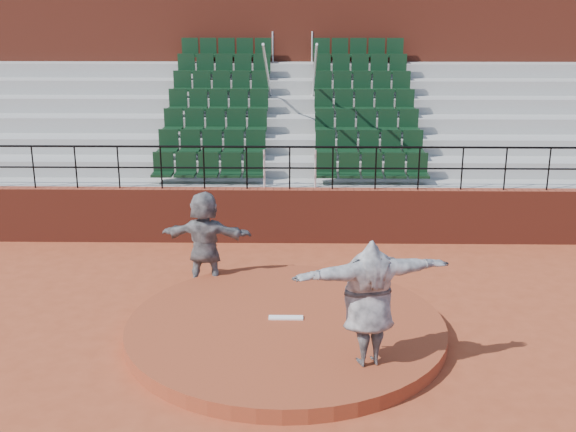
# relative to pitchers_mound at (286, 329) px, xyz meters

# --- Properties ---
(ground) EXTENTS (90.00, 90.00, 0.00)m
(ground) POSITION_rel_pitchers_mound_xyz_m (0.00, 0.00, -0.12)
(ground) COLOR #994022
(ground) RESTS_ON ground
(pitchers_mound) EXTENTS (5.50, 5.50, 0.25)m
(pitchers_mound) POSITION_rel_pitchers_mound_xyz_m (0.00, 0.00, 0.00)
(pitchers_mound) COLOR brown
(pitchers_mound) RESTS_ON ground
(pitching_rubber) EXTENTS (0.60, 0.15, 0.03)m
(pitching_rubber) POSITION_rel_pitchers_mound_xyz_m (0.00, 0.15, 0.14)
(pitching_rubber) COLOR white
(pitching_rubber) RESTS_ON pitchers_mound
(boundary_wall) EXTENTS (24.00, 0.30, 1.30)m
(boundary_wall) POSITION_rel_pitchers_mound_xyz_m (0.00, 5.00, 0.53)
(boundary_wall) COLOR maroon
(boundary_wall) RESTS_ON ground
(wall_railing) EXTENTS (24.04, 0.05, 1.03)m
(wall_railing) POSITION_rel_pitchers_mound_xyz_m (0.00, 5.00, 1.90)
(wall_railing) COLOR black
(wall_railing) RESTS_ON boundary_wall
(seating_deck) EXTENTS (24.00, 5.97, 4.63)m
(seating_deck) POSITION_rel_pitchers_mound_xyz_m (0.00, 8.65, 1.31)
(seating_deck) COLOR #999994
(seating_deck) RESTS_ON ground
(press_box_facade) EXTENTS (24.00, 3.00, 7.10)m
(press_box_facade) POSITION_rel_pitchers_mound_xyz_m (0.00, 12.60, 3.43)
(press_box_facade) COLOR maroon
(press_box_facade) RESTS_ON ground
(pitcher) EXTENTS (2.53, 1.30, 1.99)m
(pitcher) POSITION_rel_pitchers_mound_xyz_m (1.27, -1.39, 1.12)
(pitcher) COLOR black
(pitcher) RESTS_ON pitchers_mound
(fielder) EXTENTS (1.87, 0.74, 1.97)m
(fielder) POSITION_rel_pitchers_mound_xyz_m (-1.66, 2.24, 0.86)
(fielder) COLOR black
(fielder) RESTS_ON ground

